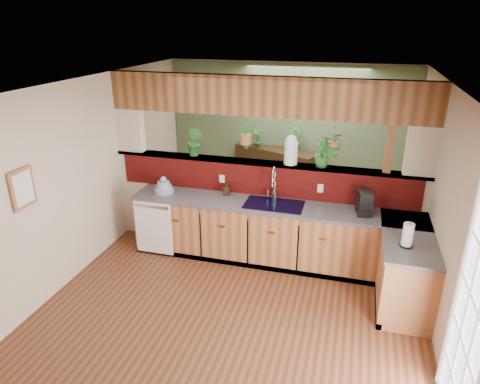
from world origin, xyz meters
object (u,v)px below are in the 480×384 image
(dish_stack, at_px, (164,187))
(faucet, at_px, (274,182))
(glass_jar, at_px, (291,150))
(coffee_maker, at_px, (364,203))
(shelving_console, at_px, (275,176))
(paper_towel, at_px, (408,235))
(soap_dispenser, at_px, (227,188))

(dish_stack, bearing_deg, faucet, 5.17)
(glass_jar, bearing_deg, coffee_maker, -18.69)
(faucet, xyz_separation_m, coffee_maker, (1.24, -0.13, -0.13))
(coffee_maker, xyz_separation_m, shelving_console, (-1.62, 2.26, -0.55))
(dish_stack, xyz_separation_m, shelving_console, (1.26, 2.27, -0.48))
(paper_towel, xyz_separation_m, shelving_console, (-2.10, 3.04, -0.54))
(paper_towel, height_order, shelving_console, paper_towel)
(coffee_maker, bearing_deg, soap_dispenser, 163.51)
(paper_towel, bearing_deg, dish_stack, 167.09)
(faucet, relative_size, dish_stack, 1.78)
(faucet, bearing_deg, shelving_console, 99.99)
(coffee_maker, xyz_separation_m, paper_towel, (0.48, -0.78, -0.01))
(glass_jar, bearing_deg, paper_towel, -36.60)
(faucet, xyz_separation_m, soap_dispenser, (-0.70, 0.02, -0.17))
(soap_dispenser, bearing_deg, coffee_maker, -4.35)
(faucet, bearing_deg, coffee_maker, -6.10)
(soap_dispenser, relative_size, paper_towel, 0.65)
(dish_stack, relative_size, paper_towel, 0.94)
(soap_dispenser, height_order, paper_towel, paper_towel)
(coffee_maker, distance_m, paper_towel, 0.92)
(faucet, height_order, paper_towel, faucet)
(faucet, bearing_deg, paper_towel, -27.99)
(shelving_console, bearing_deg, glass_jar, -51.58)
(faucet, height_order, glass_jar, glass_jar)
(paper_towel, relative_size, glass_jar, 0.73)
(faucet, xyz_separation_m, dish_stack, (-1.63, -0.15, -0.20))
(shelving_console, bearing_deg, soap_dispenser, -76.87)
(dish_stack, xyz_separation_m, paper_towel, (3.35, -0.77, 0.06))
(paper_towel, bearing_deg, soap_dispenser, 158.98)
(dish_stack, distance_m, soap_dispenser, 0.94)
(faucet, relative_size, coffee_maker, 1.60)
(glass_jar, distance_m, shelving_console, 2.27)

